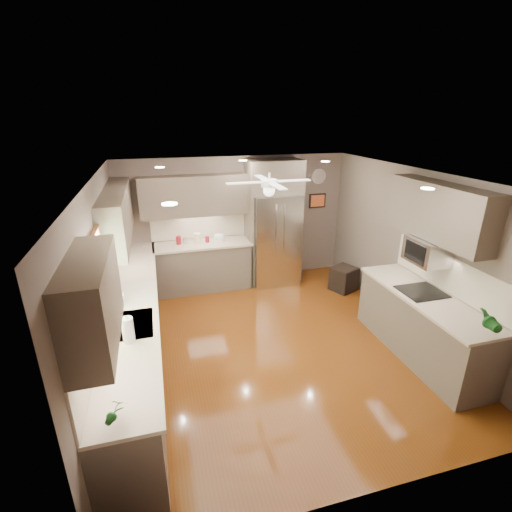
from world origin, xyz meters
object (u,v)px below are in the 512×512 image
soap_bottle (121,296)px  canister_b (185,240)px  canister_a (179,240)px  microwave (428,251)px  refrigerator (274,225)px  potted_plant_left (117,410)px  canister_d (207,239)px  potted_plant_right (490,321)px  stool (344,279)px  paper_towel (128,330)px  bowl (219,239)px  canister_c (197,238)px

soap_bottle → canister_b: bearing=64.1°
canister_a → soap_bottle: 2.31m
canister_a → microwave: size_ratio=0.28×
canister_a → refrigerator: (1.86, -0.09, 0.17)m
canister_b → microwave: microwave is taller
canister_a → microwave: (3.18, -2.79, 0.46)m
potted_plant_left → canister_d: bearing=72.4°
canister_d → potted_plant_right: 4.73m
stool → canister_a: bearing=163.9°
refrigerator → paper_towel: (-2.63, -3.02, -0.11)m
canister_d → potted_plant_left: (-1.34, -4.24, 0.07)m
canister_b → canister_d: (0.41, -0.02, -0.01)m
canister_b → canister_d: 0.41m
potted_plant_right → refrigerator: size_ratio=0.14×
canister_b → bowl: (0.65, 0.00, -0.04)m
canister_a → canister_b: (0.12, -0.02, -0.01)m
canister_c → canister_d: bearing=-5.2°
bowl → stool: size_ratio=0.43×
canister_a → soap_bottle: size_ratio=0.92×
potted_plant_right → refrigerator: (-1.20, 3.95, 0.07)m
canister_a → canister_d: size_ratio=1.34×
canister_d → microwave: microwave is taller
soap_bottle → paper_towel: size_ratio=0.54×
microwave → stool: (-0.14, 1.92, -1.24)m
canister_b → stool: size_ratio=0.23×
canister_c → paper_towel: bearing=-110.0°
stool → paper_towel: bearing=-149.7°
refrigerator → potted_plant_right: bearing=-73.0°
canister_b → potted_plant_right: (2.94, -4.02, 0.11)m
refrigerator → paper_towel: bearing=-131.0°
canister_a → potted_plant_right: size_ratio=0.44×
microwave → stool: bearing=94.1°
soap_bottle → canister_d: bearing=55.5°
canister_c → stool: canister_c is taller
potted_plant_left → canister_b: bearing=77.7°
canister_d → paper_towel: paper_towel is taller
canister_c → potted_plant_right: potted_plant_right is taller
potted_plant_right → refrigerator: bearing=107.0°
canister_b → potted_plant_left: bearing=-102.3°
canister_c → soap_bottle: canister_c is taller
canister_b → soap_bottle: (-1.03, -2.11, 0.01)m
potted_plant_right → microwave: 1.30m
canister_c → potted_plant_left: potted_plant_left is taller
potted_plant_right → canister_b: bearing=126.2°
soap_bottle → potted_plant_left: 2.15m
canister_c → potted_plant_right: size_ratio=0.57×
canister_d → bowl: canister_d is taller
canister_b → microwave: 4.16m
stool → canister_b: bearing=163.6°
potted_plant_right → stool: bearing=90.3°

